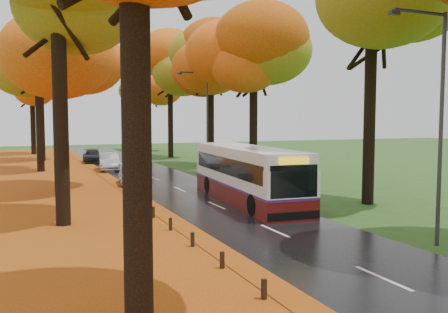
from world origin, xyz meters
TOP-DOWN VIEW (x-y plane):
  - road at (0.00, 25.00)m, footprint 6.50×90.00m
  - centre_line at (0.00, 25.00)m, footprint 0.12×90.00m
  - leaf_verge at (-9.00, 25.00)m, footprint 12.00×90.00m
  - leaf_drift at (-3.05, 25.00)m, footprint 0.90×90.00m
  - trees_left at (-7.18, 27.06)m, footprint 9.20×74.00m
  - trees_right at (7.19, 26.91)m, footprint 9.30×74.20m
  - bollard_row at (-3.70, 4.70)m, footprint 0.11×23.51m
  - streetlamp_near at (3.95, 8.00)m, footprint 2.45×0.18m
  - streetlamp_mid at (3.95, 30.00)m, footprint 2.45×0.18m
  - streetlamp_far at (3.95, 52.00)m, footprint 2.45×0.18m
  - bus at (1.95, 18.46)m, footprint 3.43×11.17m
  - car_white at (-2.35, 27.50)m, footprint 1.97×3.82m
  - car_silver at (-2.12, 36.93)m, footprint 2.12×4.71m
  - car_dark at (-2.35, 45.16)m, footprint 2.14×4.56m

SIDE VIEW (x-z plane):
  - leaf_verge at x=-9.00m, z-range 0.00..0.02m
  - road at x=0.00m, z-range 0.00..0.04m
  - leaf_drift at x=-3.05m, z-range 0.04..0.05m
  - centre_line at x=0.00m, z-range 0.04..0.05m
  - bollard_row at x=-3.70m, z-range 0.00..0.52m
  - car_white at x=-2.35m, z-range 0.04..1.28m
  - car_dark at x=-2.35m, z-range 0.04..1.33m
  - car_silver at x=-2.12m, z-range 0.04..1.54m
  - bus at x=1.95m, z-range 0.11..3.00m
  - streetlamp_near at x=3.95m, z-range 0.71..8.71m
  - streetlamp_mid at x=3.95m, z-range 0.71..8.71m
  - streetlamp_far at x=3.95m, z-range 0.71..8.71m
  - trees_left at x=-7.18m, z-range 2.59..16.48m
  - trees_right at x=7.19m, z-range 2.71..16.67m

